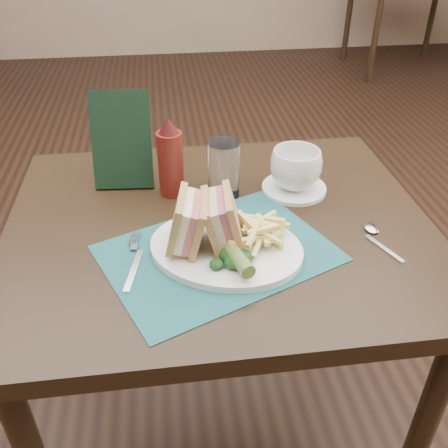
% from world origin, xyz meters
% --- Properties ---
extents(floor, '(7.00, 7.00, 0.00)m').
position_xyz_m(floor, '(0.00, 0.00, 0.00)').
color(floor, black).
rests_on(floor, ground).
extents(wall_back, '(6.00, 0.00, 6.00)m').
position_xyz_m(wall_back, '(0.00, 3.50, 0.00)').
color(wall_back, tan).
rests_on(wall_back, ground).
extents(table_main, '(0.90, 0.75, 0.75)m').
position_xyz_m(table_main, '(0.00, -0.50, 0.38)').
color(table_main, black).
rests_on(table_main, ground).
extents(table_bg_right, '(0.90, 0.75, 0.75)m').
position_xyz_m(table_bg_right, '(1.98, 2.79, 0.38)').
color(table_bg_right, black).
rests_on(table_bg_right, ground).
extents(placemat, '(0.51, 0.45, 0.00)m').
position_xyz_m(placemat, '(-0.02, -0.61, 0.75)').
color(placemat, '#1A5352').
rests_on(placemat, table_main).
extents(plate, '(0.37, 0.34, 0.01)m').
position_xyz_m(plate, '(-0.00, -0.61, 0.76)').
color(plate, white).
rests_on(plate, placemat).
extents(sandwich_half_a, '(0.09, 0.12, 0.11)m').
position_xyz_m(sandwich_half_a, '(-0.09, -0.59, 0.82)').
color(sandwich_half_a, tan).
rests_on(sandwich_half_a, plate).
extents(sandwich_half_b, '(0.09, 0.11, 0.11)m').
position_xyz_m(sandwich_half_b, '(-0.03, -0.60, 0.82)').
color(sandwich_half_b, tan).
rests_on(sandwich_half_b, plate).
extents(kale_garnish, '(0.11, 0.08, 0.03)m').
position_xyz_m(kale_garnish, '(-0.00, -0.66, 0.78)').
color(kale_garnish, black).
rests_on(kale_garnish, plate).
extents(pickle_spear, '(0.06, 0.12, 0.03)m').
position_xyz_m(pickle_spear, '(0.01, -0.67, 0.79)').
color(pickle_spear, '#50732B').
rests_on(pickle_spear, plate).
extents(fries_pile, '(0.18, 0.20, 0.05)m').
position_xyz_m(fries_pile, '(0.07, -0.60, 0.79)').
color(fries_pile, '#F7E37B').
rests_on(fries_pile, plate).
extents(fork, '(0.07, 0.17, 0.01)m').
position_xyz_m(fork, '(-0.18, -0.61, 0.76)').
color(fork, silver).
rests_on(fork, placemat).
extents(spoon, '(0.09, 0.15, 0.01)m').
position_xyz_m(spoon, '(0.31, -0.61, 0.76)').
color(spoon, silver).
rests_on(spoon, table_main).
extents(saucer, '(0.19, 0.19, 0.01)m').
position_xyz_m(saucer, '(0.19, -0.39, 0.76)').
color(saucer, white).
rests_on(saucer, table_main).
extents(coffee_cup, '(0.17, 0.17, 0.09)m').
position_xyz_m(coffee_cup, '(0.19, -0.39, 0.81)').
color(coffee_cup, white).
rests_on(coffee_cup, saucer).
extents(drinking_glass, '(0.09, 0.09, 0.13)m').
position_xyz_m(drinking_glass, '(0.02, -0.39, 0.81)').
color(drinking_glass, white).
rests_on(drinking_glass, table_main).
extents(ketchup_bottle, '(0.07, 0.07, 0.19)m').
position_xyz_m(ketchup_bottle, '(-0.09, -0.37, 0.84)').
color(ketchup_bottle, '#58150F').
rests_on(ketchup_bottle, table_main).
extents(check_presenter, '(0.14, 0.09, 0.22)m').
position_xyz_m(check_presenter, '(-0.20, -0.30, 0.86)').
color(check_presenter, black).
rests_on(check_presenter, table_main).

